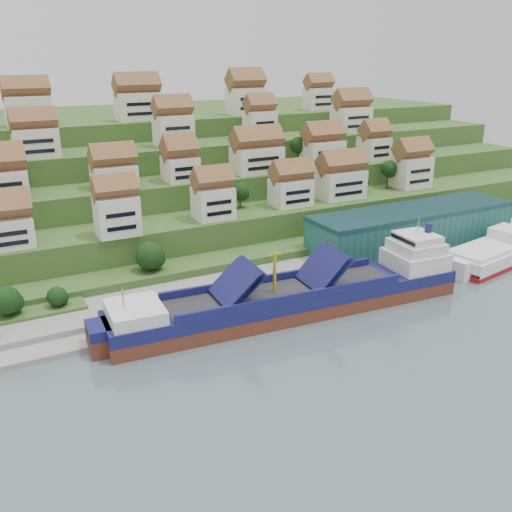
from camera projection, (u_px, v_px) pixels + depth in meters
ground at (277, 313)px, 120.03m from camera, size 300.00×300.00×0.00m
quay at (317, 270)px, 140.92m from camera, size 180.00×14.00×2.20m
hillside at (132, 174)px, 202.47m from camera, size 260.00×128.00×31.00m
hillside_village at (187, 152)px, 164.74m from camera, size 157.19×63.63×29.02m
hillside_trees at (144, 197)px, 145.73m from camera, size 142.93×62.23×31.26m
warehouse at (412, 226)px, 154.57m from camera, size 60.00×15.00×10.00m
flagpole at (323, 255)px, 133.96m from camera, size 1.28×0.16×8.00m
cargo_ship at (300, 298)px, 119.72m from camera, size 77.63×17.04×17.07m
second_ship at (495, 254)px, 147.36m from camera, size 31.94×16.70×8.81m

